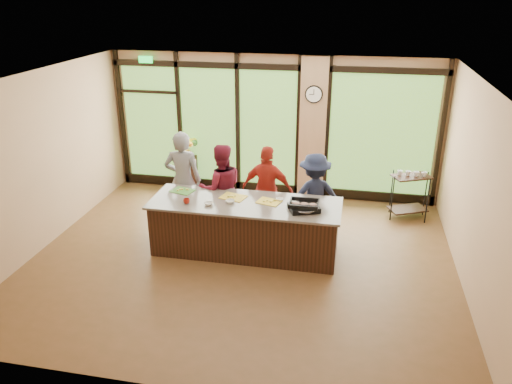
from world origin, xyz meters
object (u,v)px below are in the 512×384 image
at_px(island_base, 245,228).
at_px(cook_right, 314,196).
at_px(roasting_pan, 304,208).
at_px(flower_stand, 188,174).
at_px(cook_left, 183,180).
at_px(bar_cart, 410,190).

distance_m(island_base, cook_right, 1.41).
relative_size(roasting_pan, flower_stand, 0.60).
distance_m(cook_right, flower_stand, 3.37).
relative_size(island_base, roasting_pan, 6.65).
relative_size(cook_left, bar_cart, 1.91).
distance_m(cook_left, bar_cart, 4.37).
height_order(flower_stand, bar_cart, bar_cart).
relative_size(cook_right, bar_cart, 1.60).
height_order(cook_left, flower_stand, cook_left).
distance_m(island_base, roasting_pan, 1.13).
bearing_deg(flower_stand, cook_left, -85.67).
bearing_deg(roasting_pan, cook_left, 137.49).
distance_m(island_base, cook_left, 1.61).
bearing_deg(cook_left, island_base, 145.10).
bearing_deg(roasting_pan, cook_right, 62.50).
height_order(cook_right, bar_cart, cook_right).
bearing_deg(island_base, bar_cart, 34.35).
height_order(cook_left, bar_cart, cook_left).
relative_size(cook_left, cook_right, 1.19).
distance_m(cook_right, bar_cart, 2.10).
distance_m(cook_right, roasting_pan, 0.98).
relative_size(flower_stand, bar_cart, 0.80).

